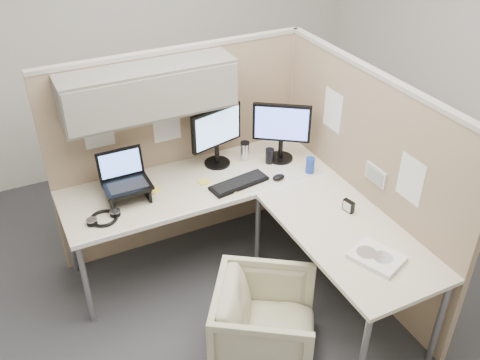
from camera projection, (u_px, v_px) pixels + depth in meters
name	position (u px, v px, depth m)	size (l,w,h in m)	color
ground	(243.00, 295.00, 3.97)	(4.50, 4.50, 0.00)	#313236
partition_back	(166.00, 123.00, 3.91)	(2.00, 0.36, 1.63)	tan
partition_right	(360.00, 178.00, 3.80)	(0.07, 2.03, 1.63)	tan
desk	(251.00, 207.00, 3.73)	(2.00, 1.98, 0.73)	beige
office_chair	(265.00, 319.00, 3.36)	(0.61, 0.58, 0.63)	beige
monitor_left	(217.00, 132.00, 3.99)	(0.43, 0.20, 0.47)	black
monitor_right	(281.00, 128.00, 4.05)	(0.38, 0.28, 0.47)	black
laptop_station	(126.00, 183.00, 3.68)	(0.32, 0.27, 0.33)	black
keyboard	(239.00, 183.00, 3.89)	(0.44, 0.15, 0.02)	black
mouse	(279.00, 177.00, 3.94)	(0.10, 0.06, 0.04)	black
travel_mug	(245.00, 151.00, 4.15)	(0.07, 0.07, 0.15)	silver
soda_can_green	(310.00, 165.00, 4.00)	(0.07, 0.07, 0.12)	#1E3FA5
soda_can_silver	(270.00, 156.00, 4.12)	(0.07, 0.07, 0.12)	black
sticky_note_b	(231.00, 190.00, 3.83)	(0.08, 0.08, 0.01)	yellow
sticky_note_c	(154.00, 190.00, 3.83)	(0.08, 0.08, 0.01)	yellow
sticky_note_d	(204.00, 182.00, 3.92)	(0.08, 0.08, 0.01)	yellow
headphones	(104.00, 218.00, 3.53)	(0.23, 0.21, 0.03)	black
paper_stack	(376.00, 257.00, 3.21)	(0.32, 0.36, 0.03)	white
desk_clock	(348.00, 206.00, 3.60)	(0.05, 0.09, 0.08)	black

